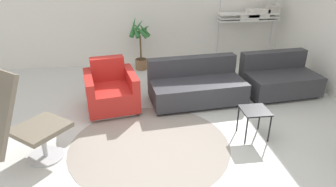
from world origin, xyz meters
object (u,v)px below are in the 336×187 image
(side_table, at_px, (255,113))
(shelf_unit, at_px, (253,15))
(lounge_chair, at_px, (8,115))
(couch_second, at_px, (279,79))
(couch_low, at_px, (196,86))
(potted_plant, at_px, (140,43))
(armchair_red, at_px, (111,92))

(side_table, relative_size, shelf_unit, 0.20)
(lounge_chair, height_order, couch_second, lounge_chair)
(couch_low, relative_size, shelf_unit, 0.79)
(lounge_chair, relative_size, side_table, 3.25)
(couch_second, bearing_deg, couch_low, -0.77)
(side_table, xyz_separation_m, shelf_unit, (1.11, 2.97, 0.74))
(couch_second, relative_size, side_table, 3.18)
(couch_second, xyz_separation_m, potted_plant, (-2.39, 1.56, 0.34))
(shelf_unit, bearing_deg, potted_plant, -178.18)
(couch_low, height_order, potted_plant, potted_plant)
(lounge_chair, height_order, shelf_unit, shelf_unit)
(armchair_red, xyz_separation_m, couch_second, (2.96, 0.21, -0.03))
(shelf_unit, bearing_deg, side_table, -110.42)
(side_table, distance_m, shelf_unit, 3.26)
(lounge_chair, bearing_deg, couch_low, 72.73)
(couch_second, distance_m, potted_plant, 2.88)
(armchair_red, relative_size, shelf_unit, 0.46)
(lounge_chair, xyz_separation_m, shelf_unit, (4.04, 3.33, 0.34))
(lounge_chair, height_order, side_table, lounge_chair)
(side_table, height_order, shelf_unit, shelf_unit)
(couch_low, height_order, side_table, couch_low)
(armchair_red, relative_size, potted_plant, 0.83)
(lounge_chair, bearing_deg, shelf_unit, 79.13)
(lounge_chair, xyz_separation_m, armchair_red, (0.99, 1.48, -0.47))
(lounge_chair, distance_m, side_table, 2.99)
(couch_low, distance_m, shelf_unit, 2.55)
(couch_low, bearing_deg, couch_second, 179.23)
(lounge_chair, relative_size, shelf_unit, 0.65)
(shelf_unit, bearing_deg, couch_low, -132.87)
(couch_low, bearing_deg, shelf_unit, -138.20)
(side_table, height_order, potted_plant, potted_plant)
(couch_second, bearing_deg, shelf_unit, -98.46)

